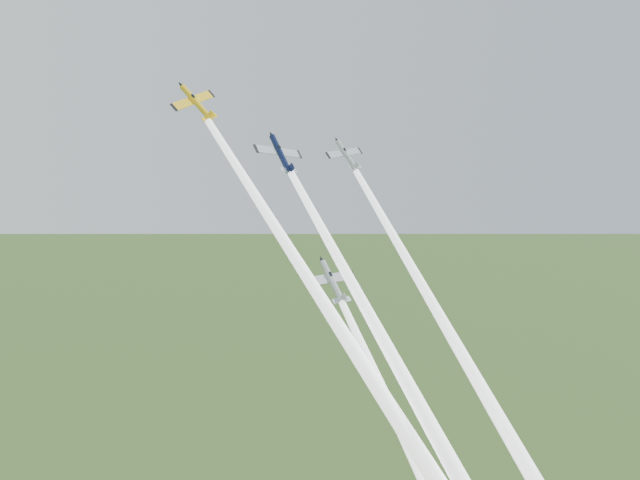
{
  "coord_description": "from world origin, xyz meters",
  "views": [
    {
      "loc": [
        -63.2,
        -89.57,
        103.74
      ],
      "look_at": [
        0.0,
        -6.0,
        92.0
      ],
      "focal_mm": 45.0,
      "sensor_mm": 36.0,
      "label": 1
    }
  ],
  "objects_px": {
    "plane_silver_right": "(346,155)",
    "plane_silver_low": "(332,281)",
    "plane_yellow": "(196,102)",
    "plane_navy": "(280,154)"
  },
  "relations": [
    {
      "from": "plane_yellow",
      "to": "plane_silver_low",
      "type": "distance_m",
      "value": 29.75
    },
    {
      "from": "plane_yellow",
      "to": "plane_silver_low",
      "type": "height_order",
      "value": "plane_yellow"
    },
    {
      "from": "plane_navy",
      "to": "plane_silver_right",
      "type": "height_order",
      "value": "plane_navy"
    },
    {
      "from": "plane_silver_right",
      "to": "plane_silver_low",
      "type": "height_order",
      "value": "plane_silver_right"
    },
    {
      "from": "plane_silver_right",
      "to": "plane_silver_low",
      "type": "distance_m",
      "value": 23.46
    },
    {
      "from": "plane_yellow",
      "to": "plane_silver_low",
      "type": "xyz_separation_m",
      "value": [
        13.66,
        -11.69,
        -23.7
      ]
    },
    {
      "from": "plane_silver_low",
      "to": "plane_silver_right",
      "type": "bearing_deg",
      "value": 45.28
    },
    {
      "from": "plane_silver_right",
      "to": "plane_silver_low",
      "type": "xyz_separation_m",
      "value": [
        -11.69,
        -11.52,
        -16.76
      ]
    },
    {
      "from": "plane_navy",
      "to": "plane_yellow",
      "type": "bearing_deg",
      "value": 134.38
    },
    {
      "from": "plane_yellow",
      "to": "plane_silver_right",
      "type": "xyz_separation_m",
      "value": [
        25.35,
        -0.18,
        -6.94
      ]
    }
  ]
}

